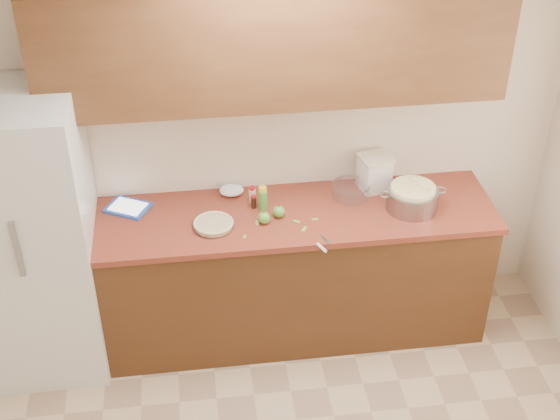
{
  "coord_description": "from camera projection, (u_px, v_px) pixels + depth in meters",
  "views": [
    {
      "loc": [
        -0.5,
        -2.33,
        3.6
      ],
      "look_at": [
        0.0,
        1.43,
        0.98
      ],
      "focal_mm": 50.0,
      "sensor_mm": 36.0,
      "label": 1
    }
  ],
  "objects": [
    {
      "name": "peel_d",
      "position": [
        297.0,
        221.0,
        4.62
      ],
      "size": [
        0.05,
        0.04,
        0.0
      ],
      "primitive_type": "cube",
      "rotation": [
        0.0,
        0.0,
        2.6
      ],
      "color": "#7AA851",
      "rests_on": "counter_run"
    },
    {
      "name": "peel_e",
      "position": [
        304.0,
        229.0,
        4.55
      ],
      "size": [
        0.04,
        0.05,
        0.0
      ],
      "primitive_type": "cube",
      "rotation": [
        0.0,
        0.0,
        0.99
      ],
      "color": "#7AA851",
      "rests_on": "counter_run"
    },
    {
      "name": "cinnamon_shaker",
      "position": [
        252.0,
        194.0,
        4.77
      ],
      "size": [
        0.04,
        0.04,
        0.1
      ],
      "rotation": [
        0.0,
        0.0,
        -0.29
      ],
      "color": "beige",
      "rests_on": "counter_run"
    },
    {
      "name": "apple_center",
      "position": [
        279.0,
        212.0,
        4.64
      ],
      "size": [
        0.07,
        0.07,
        0.09
      ],
      "color": "#539231",
      "rests_on": "counter_run"
    },
    {
      "name": "colander",
      "position": [
        412.0,
        198.0,
        4.69
      ],
      "size": [
        0.41,
        0.31,
        0.15
      ],
      "rotation": [
        0.0,
        0.0,
        0.23
      ],
      "color": "gray",
      "rests_on": "counter_run"
    },
    {
      "name": "room_shell",
      "position": [
        324.0,
        339.0,
        3.27
      ],
      "size": [
        3.6,
        3.6,
        3.6
      ],
      "color": "tan",
      "rests_on": "ground"
    },
    {
      "name": "peel_b",
      "position": [
        315.0,
        219.0,
        4.64
      ],
      "size": [
        0.04,
        0.02,
        0.0
      ],
      "primitive_type": "cube",
      "rotation": [
        0.0,
        0.0,
        0.04
      ],
      "color": "#7AA851",
      "rests_on": "counter_run"
    },
    {
      "name": "peel_c",
      "position": [
        245.0,
        237.0,
        4.49
      ],
      "size": [
        0.02,
        0.03,
        0.0
      ],
      "primitive_type": "cube",
      "rotation": [
        0.0,
        0.0,
        -1.83
      ],
      "color": "#7AA851",
      "rests_on": "counter_run"
    },
    {
      "name": "apple_left",
      "position": [
        264.0,
        218.0,
        4.58
      ],
      "size": [
        0.07,
        0.07,
        0.09
      ],
      "color": "#539231",
      "rests_on": "counter_run"
    },
    {
      "name": "counter_run",
      "position": [
        278.0,
        273.0,
        4.95
      ],
      "size": [
        2.64,
        0.68,
        0.92
      ],
      "color": "#4A2815",
      "rests_on": "ground"
    },
    {
      "name": "upper_cabinets",
      "position": [
        274.0,
        42.0,
        4.23
      ],
      "size": [
        2.6,
        0.34,
        0.7
      ],
      "primitive_type": "cube",
      "color": "brown",
      "rests_on": "room_shell"
    },
    {
      "name": "pie",
      "position": [
        213.0,
        224.0,
        4.56
      ],
      "size": [
        0.24,
        0.24,
        0.04
      ],
      "rotation": [
        0.0,
        0.0,
        0.13
      ],
      "color": "silver",
      "rests_on": "counter_run"
    },
    {
      "name": "fridge",
      "position": [
        33.0,
        239.0,
        4.51
      ],
      "size": [
        0.7,
        0.7,
        1.8
      ],
      "primitive_type": "cube",
      "color": "silver",
      "rests_on": "ground"
    },
    {
      "name": "peel_a",
      "position": [
        257.0,
        223.0,
        4.6
      ],
      "size": [
        0.02,
        0.05,
        0.0
      ],
      "primitive_type": "cube",
      "rotation": [
        0.0,
        0.0,
        -1.59
      ],
      "color": "#7AA851",
      "rests_on": "counter_run"
    },
    {
      "name": "mixing_bowl",
      "position": [
        351.0,
        190.0,
        4.82
      ],
      "size": [
        0.24,
        0.24,
        0.09
      ],
      "rotation": [
        0.0,
        0.0,
        -0.23
      ],
      "color": "silver",
      "rests_on": "counter_run"
    },
    {
      "name": "tablet",
      "position": [
        128.0,
        208.0,
        4.72
      ],
      "size": [
        0.31,
        0.28,
        0.02
      ],
      "rotation": [
        0.0,
        0.0,
        -0.5
      ],
      "color": "blue",
      "rests_on": "counter_run"
    },
    {
      "name": "lemon_bottle",
      "position": [
        263.0,
        198.0,
        4.69
      ],
      "size": [
        0.06,
        0.06,
        0.15
      ],
      "rotation": [
        0.0,
        0.0,
        -0.17
      ],
      "color": "#4C8C38",
      "rests_on": "counter_run"
    },
    {
      "name": "paper_towel",
      "position": [
        232.0,
        190.0,
        4.84
      ],
      "size": [
        0.15,
        0.13,
        0.06
      ],
      "primitive_type": "ellipsoid",
      "rotation": [
        0.0,
        0.0,
        0.04
      ],
      "color": "white",
      "rests_on": "counter_run"
    },
    {
      "name": "flour_canister",
      "position": [
        374.0,
        172.0,
        4.85
      ],
      "size": [
        0.22,
        0.22,
        0.23
      ],
      "rotation": [
        0.0,
        0.0,
        0.24
      ],
      "color": "white",
      "rests_on": "counter_run"
    },
    {
      "name": "paring_knife",
      "position": [
        322.0,
        246.0,
        4.4
      ],
      "size": [
        0.09,
        0.17,
        0.02
      ],
      "rotation": [
        0.0,
        0.0,
        0.42
      ],
      "color": "gray",
      "rests_on": "counter_run"
    },
    {
      "name": "vanilla_bottle",
      "position": [
        254.0,
        202.0,
        4.71
      ],
      "size": [
        0.03,
        0.03,
        0.09
      ],
      "rotation": [
        0.0,
        0.0,
        -0.36
      ],
      "color": "black",
      "rests_on": "counter_run"
    }
  ]
}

